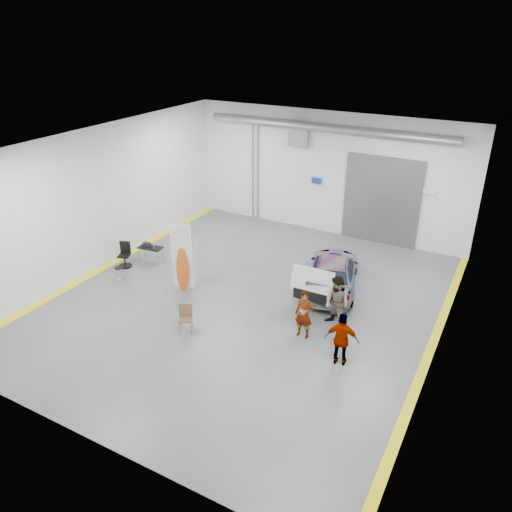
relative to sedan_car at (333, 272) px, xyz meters
The scene contains 13 objects.
ground 3.70m from the sedan_car, 132.73° to the right, with size 16.00×16.00×0.00m, color #55585C.
room_shell 4.09m from the sedan_car, 168.49° to the right, with size 14.02×16.18×6.01m.
sedan_car is the anchor object (origin of this frame).
person_a 3.77m from the sedan_car, 84.43° to the right, with size 0.63×0.42×1.74m, color #825E47.
person_b 2.90m from the sedan_car, 67.03° to the right, with size 0.95×0.73×1.94m, color slate.
person_c 5.00m from the sedan_car, 66.38° to the right, with size 1.05×0.43×1.82m, color #9A6133.
surfboard_display 6.08m from the sedan_car, 149.33° to the right, with size 0.80×0.44×2.98m.
folding_chair_near 6.38m from the sedan_car, 121.47° to the right, with size 0.62×0.67×0.96m.
folding_chair_far 4.29m from the sedan_car, 66.76° to the right, with size 0.51×0.56×0.79m.
shop_stool 8.74m from the sedan_car, 154.32° to the right, with size 0.33×0.33×0.65m.
work_table 8.17m from the sedan_car, 168.26° to the right, with size 1.15×0.68×0.89m.
office_chair 8.98m from the sedan_car, 163.31° to the right, with size 0.63×0.66×1.10m.
trunk_lid 2.23m from the sedan_car, 90.00° to the right, with size 1.60×0.97×0.04m, color silver.
Camera 1 is at (8.24, -14.37, 9.91)m, focal length 35.00 mm.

